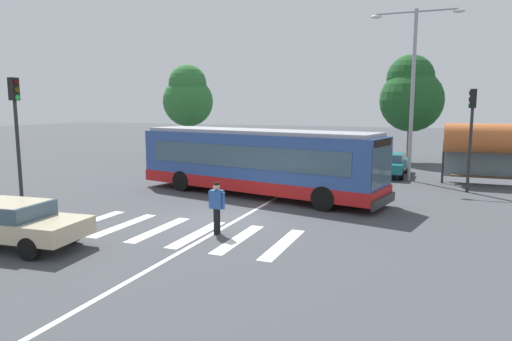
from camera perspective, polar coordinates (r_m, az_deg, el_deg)
The scene contains 16 objects.
ground_plane at distance 16.69m, azimuth -4.12°, elevation -6.19°, with size 160.00×160.00×0.00m, color #424449.
city_transit_bus at distance 20.89m, azimuth -0.02°, elevation 1.15°, with size 12.43×5.10×3.06m.
pedestrian_crossing_street at distance 14.63m, azimuth -4.99°, elevation -4.35°, with size 0.58×0.29×1.72m.
foreground_sedan at distance 15.15m, azimuth -28.63°, elevation -5.67°, with size 4.64×2.21×1.35m.
parked_car_silver at distance 29.69m, azimuth 0.59°, elevation 1.62°, with size 1.99×4.56×1.35m.
parked_car_champagne at distance 29.39m, azimuth 6.05°, elevation 1.51°, with size 2.14×4.62×1.35m.
parked_car_blue at distance 28.37m, azimuth 10.79°, elevation 1.17°, with size 2.10×4.61×1.35m.
parked_car_teal at distance 28.13m, azimuth 16.58°, elevation 0.92°, with size 1.97×4.55×1.35m.
traffic_light_near_corner at distance 20.58m, azimuth -28.09°, elevation 5.42°, with size 0.33×0.32×5.26m.
traffic_light_far_corner at distance 23.85m, azimuth 25.61°, elevation 5.35°, with size 0.33×0.32×4.94m.
bus_stop_shelter at distance 26.32m, azimuth 27.11°, elevation 3.51°, with size 4.11×1.54×3.25m.
twin_arm_street_lamp at distance 26.48m, azimuth 19.30°, elevation 11.12°, with size 4.78×0.32×9.30m.
background_tree_left at distance 36.07m, azimuth -8.62°, elevation 9.26°, with size 3.91×3.91×7.35m.
background_tree_right at distance 35.22m, azimuth 19.05°, elevation 9.15°, with size 4.57×4.57×7.88m.
crosswalk_painted_stripes at distance 15.27m, azimuth -9.85°, elevation -7.64°, with size 7.77×3.30×0.01m.
lane_center_line at distance 18.27m, azimuth 0.04°, elevation -4.91°, with size 0.16×24.00×0.01m, color silver.
Camera 1 is at (7.11, -14.53, 4.11)m, focal length 31.59 mm.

